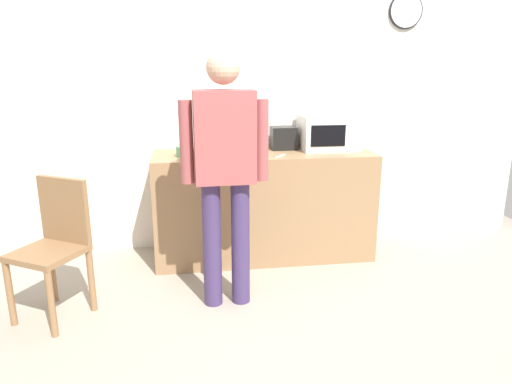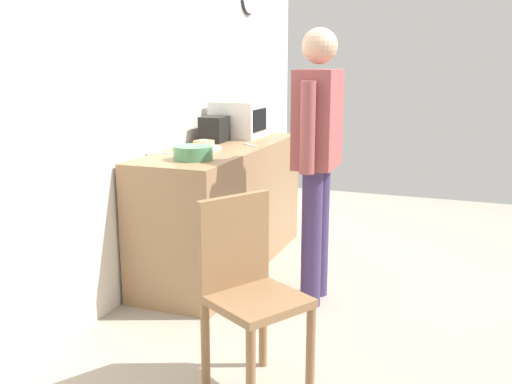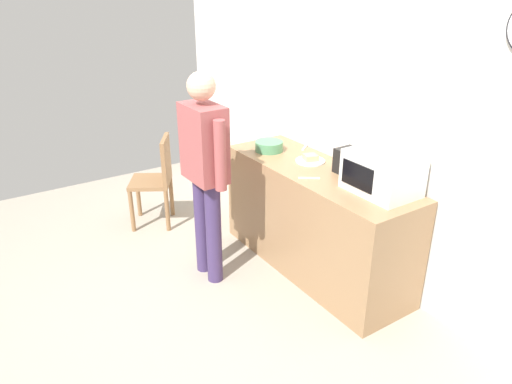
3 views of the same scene
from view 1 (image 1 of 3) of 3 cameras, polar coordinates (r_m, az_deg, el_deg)
ground_plane at (r=3.18m, az=3.01°, el=-16.22°), size 6.00×6.00×0.00m
back_wall at (r=4.31m, az=-0.96°, el=10.52°), size 5.40×0.13×2.60m
kitchen_counter at (r=4.10m, az=0.93°, el=-1.61°), size 1.89×0.62×0.94m
microwave at (r=4.20m, az=8.88°, el=7.23°), size 0.50×0.39×0.30m
sandwich_plate at (r=4.03m, az=-1.74°, el=5.21°), size 0.25×0.25×0.06m
salad_bowl at (r=3.87m, az=-7.91°, el=5.02°), size 0.26×0.26×0.09m
toaster at (r=4.17m, az=3.38°, el=6.63°), size 0.22×0.18×0.20m
fork_utensil at (r=3.84m, az=2.99°, el=4.43°), size 0.12×0.15×0.01m
spoon_utensil at (r=4.20m, az=-6.38°, el=5.31°), size 0.12×0.15×0.01m
person_standing at (r=3.12m, az=-3.84°, el=3.66°), size 0.59×0.25×1.76m
wooden_chair at (r=3.40m, az=-23.40°, el=-5.60°), size 0.55×0.55×0.94m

